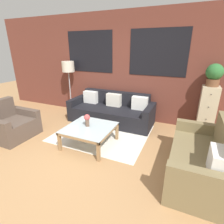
{
  "coord_description": "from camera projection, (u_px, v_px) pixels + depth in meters",
  "views": [
    {
      "loc": [
        1.74,
        -2.11,
        1.93
      ],
      "look_at": [
        0.24,
        1.27,
        0.55
      ],
      "focal_mm": 28.0,
      "sensor_mm": 36.0,
      "label": 1
    }
  ],
  "objects": [
    {
      "name": "wall_back_brick",
      "position": [
        121.0,
        67.0,
        4.74
      ],
      "size": [
        8.4,
        0.09,
        2.8
      ],
      "color": "brown",
      "rests_on": "ground_plane"
    },
    {
      "name": "drawer_cabinet",
      "position": [
        207.0,
        111.0,
        3.98
      ],
      "size": [
        0.35,
        0.38,
        1.13
      ],
      "color": "#C6B793",
      "rests_on": "ground_plane"
    },
    {
      "name": "rug",
      "position": [
        103.0,
        133.0,
        4.18
      ],
      "size": [
        2.09,
        1.78,
        0.0
      ],
      "color": "silver",
      "rests_on": "ground_plane"
    },
    {
      "name": "armchair_corner",
      "position": [
        12.0,
        125.0,
        3.93
      ],
      "size": [
        0.8,
        0.89,
        0.84
      ],
      "color": "brown",
      "rests_on": "ground_plane"
    },
    {
      "name": "floor_lamp",
      "position": [
        68.0,
        69.0,
        5.09
      ],
      "size": [
        0.35,
        0.35,
        1.55
      ],
      "color": "#B2B2B7",
      "rests_on": "ground_plane"
    },
    {
      "name": "coffee_table",
      "position": [
        90.0,
        129.0,
        3.56
      ],
      "size": [
        0.93,
        0.93,
        0.41
      ],
      "color": "silver",
      "rests_on": "ground_plane"
    },
    {
      "name": "flower_vase",
      "position": [
        87.0,
        119.0,
        3.53
      ],
      "size": [
        0.12,
        0.12,
        0.26
      ],
      "color": "brown",
      "rests_on": "coffee_table"
    },
    {
      "name": "potted_plant",
      "position": [
        214.0,
        74.0,
        3.69
      ],
      "size": [
        0.35,
        0.35,
        0.48
      ],
      "color": "brown",
      "rests_on": "drawer_cabinet"
    },
    {
      "name": "couch_dark",
      "position": [
        112.0,
        112.0,
        4.75
      ],
      "size": [
        2.24,
        0.88,
        0.78
      ],
      "color": "black",
      "rests_on": "ground_plane"
    },
    {
      "name": "ground_plane",
      "position": [
        71.0,
        161.0,
        3.15
      ],
      "size": [
        16.0,
        16.0,
        0.0
      ],
      "primitive_type": "plane",
      "color": "#AD7F51"
    },
    {
      "name": "settee_vintage",
      "position": [
        202.0,
        160.0,
        2.67
      ],
      "size": [
        0.8,
        1.61,
        0.92
      ],
      "color": "olive",
      "rests_on": "ground_plane"
    }
  ]
}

